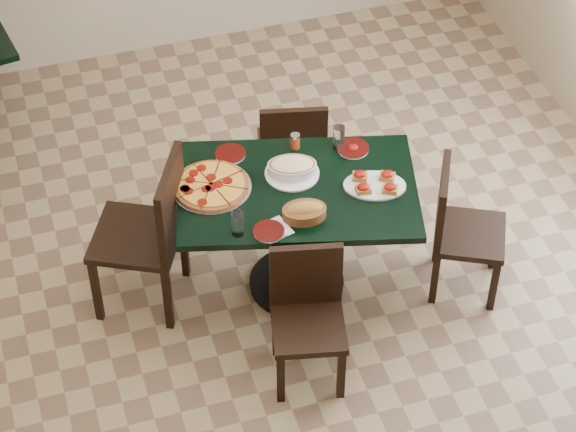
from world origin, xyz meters
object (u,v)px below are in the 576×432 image
object	(u,v)px
bread_basket	(304,211)
bruschetta_platter	(375,184)
chair_left	(152,227)
pepperoni_pizza	(211,186)
main_table	(297,212)
chair_near	(307,309)
chair_right	(457,225)
chair_far	(292,149)
lasagna_casserole	(292,168)

from	to	relation	value
bread_basket	bruschetta_platter	size ratio (longest dim) A/B	0.64
bread_basket	chair_left	bearing A→B (deg)	161.56
pepperoni_pizza	chair_left	bearing A→B (deg)	179.93
main_table	bruschetta_platter	bearing A→B (deg)	-1.80
chair_near	chair_right	bearing A→B (deg)	30.79
chair_far	pepperoni_pizza	distance (m)	0.84
main_table	chair_far	distance (m)	0.66
chair_far	bruschetta_platter	bearing A→B (deg)	119.41
chair_far	chair_left	size ratio (longest dim) A/B	0.84
bruschetta_platter	main_table	bearing A→B (deg)	-177.50
chair_right	bruschetta_platter	distance (m)	0.57
chair_near	lasagna_casserole	distance (m)	0.78
main_table	lasagna_casserole	bearing A→B (deg)	101.78
chair_near	chair_right	distance (m)	1.02
chair_right	bread_basket	size ratio (longest dim) A/B	3.34
main_table	bread_basket	bearing A→B (deg)	-84.18
pepperoni_pizza	bruschetta_platter	distance (m)	0.86
chair_near	bruschetta_platter	distance (m)	0.76
chair_left	pepperoni_pizza	world-z (taller)	chair_left
chair_left	lasagna_casserole	distance (m)	0.81
bruschetta_platter	chair_far	bearing A→B (deg)	125.31
chair_far	bread_basket	distance (m)	0.94
pepperoni_pizza	lasagna_casserole	distance (m)	0.44
chair_far	chair_near	bearing A→B (deg)	89.03
pepperoni_pizza	bread_basket	bearing A→B (deg)	-41.45
chair_far	chair_right	size ratio (longest dim) A/B	1.00
chair_near	chair_left	size ratio (longest dim) A/B	0.81
chair_near	pepperoni_pizza	size ratio (longest dim) A/B	1.86
chair_near	main_table	bearing A→B (deg)	90.05
lasagna_casserole	chair_far	bearing A→B (deg)	86.16
pepperoni_pizza	bruschetta_platter	xyz separation A→B (m)	(0.83, -0.25, 0.01)
pepperoni_pizza	lasagna_casserole	size ratio (longest dim) A/B	1.44
chair_near	lasagna_casserole	xyz separation A→B (m)	(0.13, 0.68, 0.36)
main_table	lasagna_casserole	distance (m)	0.25
lasagna_casserole	bread_basket	size ratio (longest dim) A/B	1.20
pepperoni_pizza	lasagna_casserole	xyz separation A→B (m)	(0.44, -0.02, 0.03)
main_table	bread_basket	distance (m)	0.32
bruschetta_platter	pepperoni_pizza	bearing A→B (deg)	-177.71
chair_left	pepperoni_pizza	bearing A→B (deg)	116.31
main_table	bruschetta_platter	xyz separation A→B (m)	(0.39, -0.11, 0.21)
chair_near	pepperoni_pizza	world-z (taller)	chair_near
chair_left	bread_basket	size ratio (longest dim) A/B	3.98
lasagna_casserole	bread_basket	distance (m)	0.34
chair_far	bread_basket	xyz separation A→B (m)	(-0.21, -0.85, 0.33)
chair_far	lasagna_casserole	xyz separation A→B (m)	(-0.17, -0.52, 0.34)
pepperoni_pizza	chair_near	bearing A→B (deg)	-66.02
lasagna_casserole	bread_basket	bearing A→B (deg)	-82.88
pepperoni_pizza	lasagna_casserole	world-z (taller)	lasagna_casserole
chair_right	bruschetta_platter	world-z (taller)	chair_right
bread_basket	bruschetta_platter	xyz separation A→B (m)	(0.43, 0.11, -0.02)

